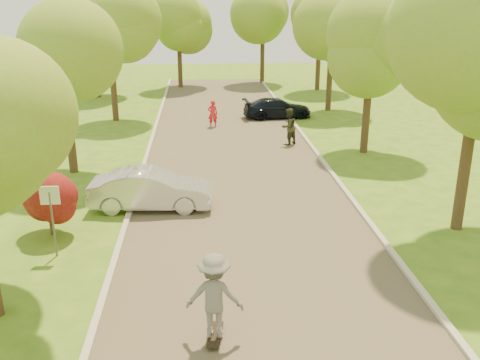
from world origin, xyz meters
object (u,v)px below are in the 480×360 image
object	(u,v)px
longboard	(215,335)
person_olive	(288,127)
street_sign	(51,206)
skateboarder	(214,296)
silver_sedan	(151,189)
dark_sedan	(277,108)
person_striped	(213,114)

from	to	relation	value
longboard	person_olive	distance (m)	16.61
street_sign	longboard	bearing A→B (deg)	-44.17
street_sign	longboard	size ratio (longest dim) A/B	2.10
street_sign	skateboarder	world-z (taller)	street_sign
silver_sedan	skateboarder	distance (m)	8.16
person_olive	street_sign	bearing A→B (deg)	15.01
skateboarder	dark_sedan	bearing A→B (deg)	-93.06
person_olive	longboard	bearing A→B (deg)	37.06
longboard	skateboarder	bearing A→B (deg)	-17.98
dark_sedan	silver_sedan	bearing A→B (deg)	149.58
longboard	person_olive	xyz separation A→B (m)	(4.26, 16.03, 0.83)
dark_sedan	person_olive	world-z (taller)	person_olive
longboard	skateboarder	xyz separation A→B (m)	(-0.00, 0.00, 1.00)
street_sign	silver_sedan	size ratio (longest dim) A/B	0.50
dark_sedan	skateboarder	size ratio (longest dim) A/B	2.15
street_sign	longboard	world-z (taller)	street_sign
dark_sedan	person_olive	xyz separation A→B (m)	(-0.34, -6.29, 0.33)
street_sign	skateboarder	size ratio (longest dim) A/B	1.11
skateboarder	longboard	bearing A→B (deg)	162.02
dark_sedan	person_olive	size ratio (longest dim) A/B	2.24
silver_sedan	skateboarder	bearing A→B (deg)	-162.37
longboard	dark_sedan	bearing A→B (deg)	-93.06
longboard	skateboarder	world-z (taller)	skateboarder
person_striped	silver_sedan	bearing A→B (deg)	77.09
silver_sedan	dark_sedan	xyz separation A→B (m)	(6.60, 14.41, -0.10)
street_sign	skateboarder	distance (m)	6.29
street_sign	longboard	xyz separation A→B (m)	(4.50, -4.37, -1.45)
longboard	skateboarder	size ratio (longest dim) A/B	0.53
silver_sedan	skateboarder	xyz separation A→B (m)	(2.00, -7.90, 0.40)
skateboarder	person_olive	size ratio (longest dim) A/B	1.04
skateboarder	person_olive	xyz separation A→B (m)	(4.26, 16.03, -0.17)
person_olive	skateboarder	bearing A→B (deg)	37.06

